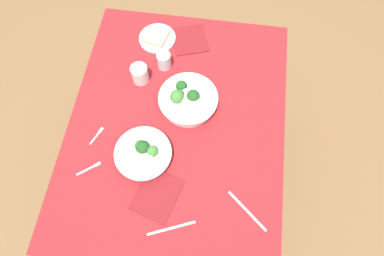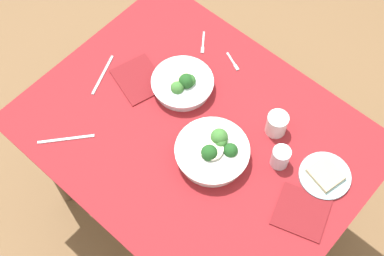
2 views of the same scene
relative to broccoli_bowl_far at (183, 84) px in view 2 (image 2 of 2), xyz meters
name	(u,v)px [view 2 (image 2 of 2)]	position (x,y,z in m)	size (l,w,h in m)	color
ground_plane	(195,206)	(0.17, -0.11, -0.79)	(6.00, 6.00, 0.00)	brown
dining_table	(196,148)	(0.17, -0.11, -0.16)	(1.24, 0.96, 0.76)	maroon
broccoli_bowl_far	(183,84)	(0.00, 0.00, 0.00)	(0.24, 0.24, 0.09)	white
broccoli_bowl_near	(213,152)	(0.28, -0.15, 0.01)	(0.27, 0.27, 0.11)	white
bread_side_plate	(325,175)	(0.62, 0.06, -0.02)	(0.18, 0.18, 0.03)	#99C6D1
water_glass_center	(280,157)	(0.47, 0.00, 0.01)	(0.07, 0.07, 0.09)	silver
water_glass_side	(277,124)	(0.38, 0.09, 0.01)	(0.08, 0.08, 0.09)	silver
fork_by_far_bowl	(233,62)	(0.07, 0.23, -0.03)	(0.09, 0.05, 0.00)	#B7B7BC
fork_by_near_bowl	(203,43)	(-0.09, 0.22, -0.03)	(0.07, 0.09, 0.00)	#B7B7BC
table_knife_left	(66,139)	(-0.17, -0.45, -0.03)	(0.21, 0.01, 0.00)	#B7B7BC
table_knife_right	(103,75)	(-0.28, -0.16, -0.03)	(0.19, 0.01, 0.00)	#B7B7BC
napkin_folded_upper	(139,79)	(-0.16, -0.08, -0.03)	(0.19, 0.16, 0.01)	maroon
napkin_folded_lower	(301,212)	(0.64, -0.10, -0.03)	(0.18, 0.17, 0.01)	maroon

